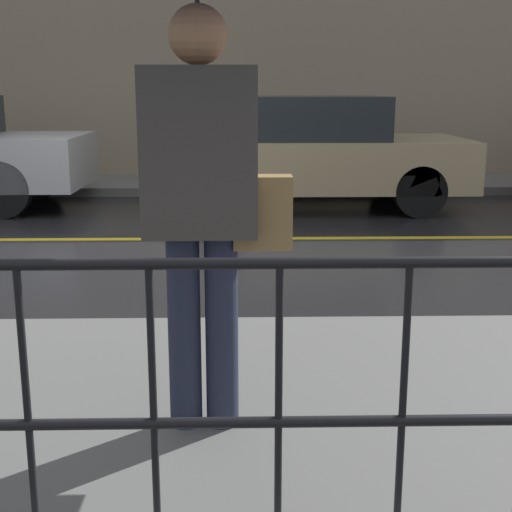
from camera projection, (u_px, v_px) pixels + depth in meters
The scene contains 4 objects.
ground_plane at pixel (104, 239), 7.51m from camera, with size 80.00×80.00×0.00m, color black.
sidewalk_far at pixel (149, 185), 11.27m from camera, with size 28.00×1.71×0.12m.
lane_marking at pixel (104, 239), 7.51m from camera, with size 25.20×0.12×0.01m.
car_tan at pixel (311, 151), 9.42m from camera, with size 3.96×1.89×1.45m.
Camera 1 is at (1.43, -7.38, 1.56)m, focal length 50.00 mm.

